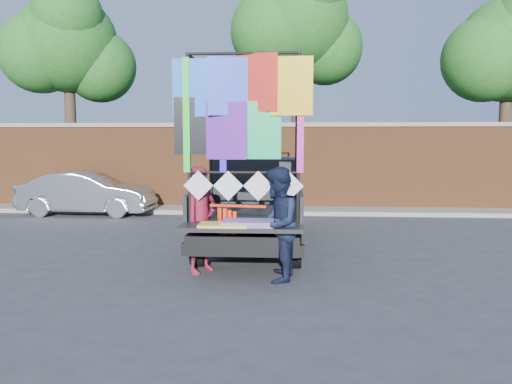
# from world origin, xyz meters

# --- Properties ---
(ground) EXTENTS (90.00, 90.00, 0.00)m
(ground) POSITION_xyz_m (0.00, 0.00, 0.00)
(ground) COLOR #38383A
(ground) RESTS_ON ground
(brick_wall) EXTENTS (30.00, 0.45, 2.61)m
(brick_wall) POSITION_xyz_m (0.00, 7.00, 1.33)
(brick_wall) COLOR brown
(brick_wall) RESTS_ON ground
(curb) EXTENTS (30.00, 1.20, 0.12)m
(curb) POSITION_xyz_m (0.00, 6.30, 0.06)
(curb) COLOR gray
(curb) RESTS_ON ground
(tree_left) EXTENTS (4.20, 3.30, 7.05)m
(tree_left) POSITION_xyz_m (-6.48, 8.12, 5.12)
(tree_left) COLOR #38281C
(tree_left) RESTS_ON ground
(tree_mid) EXTENTS (4.20, 3.30, 7.73)m
(tree_mid) POSITION_xyz_m (1.02, 8.12, 5.70)
(tree_mid) COLOR #38281C
(tree_mid) RESTS_ON ground
(tree_right) EXTENTS (4.20, 3.30, 6.62)m
(tree_right) POSITION_xyz_m (7.52, 8.12, 4.75)
(tree_right) COLOR #38281C
(tree_right) RESTS_ON ground
(pickup_truck) EXTENTS (2.16, 5.42, 3.41)m
(pickup_truck) POSITION_xyz_m (0.07, 2.18, 0.86)
(pickup_truck) COLOR black
(pickup_truck) RESTS_ON ground
(sedan) EXTENTS (3.71, 1.34, 1.21)m
(sedan) POSITION_xyz_m (-4.88, 5.49, 0.61)
(sedan) COLOR #B2B6B9
(sedan) RESTS_ON ground
(woman) EXTENTS (0.67, 0.74, 1.69)m
(woman) POSITION_xyz_m (-0.61, -0.31, 0.84)
(woman) COLOR maroon
(woman) RESTS_ON ground
(man) EXTENTS (0.71, 0.88, 1.71)m
(man) POSITION_xyz_m (0.60, -0.74, 0.85)
(man) COLOR #151D35
(man) RESTS_ON ground
(streamer_bundle) EXTENTS (0.88, 0.16, 0.61)m
(streamer_bundle) POSITION_xyz_m (-0.10, -0.54, 0.92)
(streamer_bundle) COLOR #FC310D
(streamer_bundle) RESTS_ON ground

